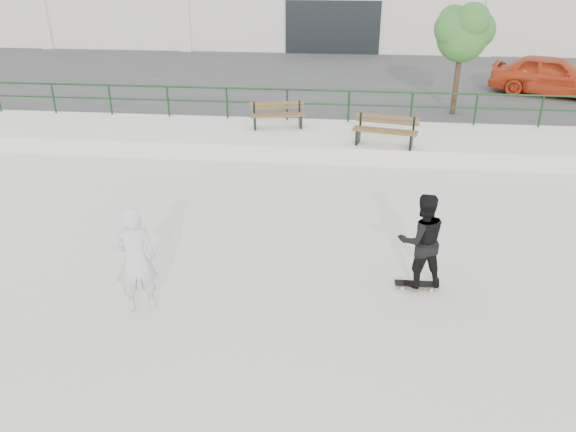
# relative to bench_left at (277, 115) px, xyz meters

# --- Properties ---
(ground) EXTENTS (120.00, 120.00, 0.00)m
(ground) POSITION_rel_bench_left_xyz_m (1.21, -9.90, -0.89)
(ground) COLOR beige
(ground) RESTS_ON ground
(ledge) EXTENTS (30.00, 3.00, 0.50)m
(ledge) POSITION_rel_bench_left_xyz_m (1.21, -0.40, -0.64)
(ledge) COLOR silver
(ledge) RESTS_ON ground
(parking_strip) EXTENTS (60.00, 14.00, 0.50)m
(parking_strip) POSITION_rel_bench_left_xyz_m (1.21, 8.10, -0.64)
(parking_strip) COLOR #3A3A3A
(parking_strip) RESTS_ON ground
(railing) EXTENTS (28.00, 0.06, 1.03)m
(railing) POSITION_rel_bench_left_xyz_m (1.21, 0.90, 0.35)
(railing) COLOR #14381A
(railing) RESTS_ON ledge
(bench_left) EXTENTS (1.79, 0.84, 0.79)m
(bench_left) POSITION_rel_bench_left_xyz_m (0.00, 0.00, 0.00)
(bench_left) COLOR brown
(bench_left) RESTS_ON ledge
(bench_right) EXTENTS (1.90, 0.90, 0.84)m
(bench_right) POSITION_rel_bench_left_xyz_m (3.27, -1.44, 0.02)
(bench_right) COLOR brown
(bench_right) RESTS_ON ledge
(tree) EXTENTS (2.04, 1.81, 3.63)m
(tree) POSITION_rel_bench_left_xyz_m (5.79, 2.30, 2.32)
(tree) COLOR #422E21
(tree) RESTS_ON parking_strip
(red_car) EXTENTS (4.77, 3.34, 1.51)m
(red_car) POSITION_rel_bench_left_xyz_m (9.87, 5.43, 0.36)
(red_car) COLOR #B93616
(red_car) RESTS_ON parking_strip
(skateboard) EXTENTS (0.78, 0.22, 0.09)m
(skateboard) POSITION_rel_bench_left_xyz_m (3.56, -8.20, -0.82)
(skateboard) COLOR black
(skateboard) RESTS_ON ground
(standing_skater) EXTENTS (0.98, 0.84, 1.76)m
(standing_skater) POSITION_rel_bench_left_xyz_m (3.56, -8.20, 0.08)
(standing_skater) COLOR black
(standing_skater) RESTS_ON skateboard
(seated_skater) EXTENTS (0.82, 0.70, 1.91)m
(seated_skater) POSITION_rel_bench_left_xyz_m (-1.21, -9.35, 0.06)
(seated_skater) COLOR silver
(seated_skater) RESTS_ON ground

